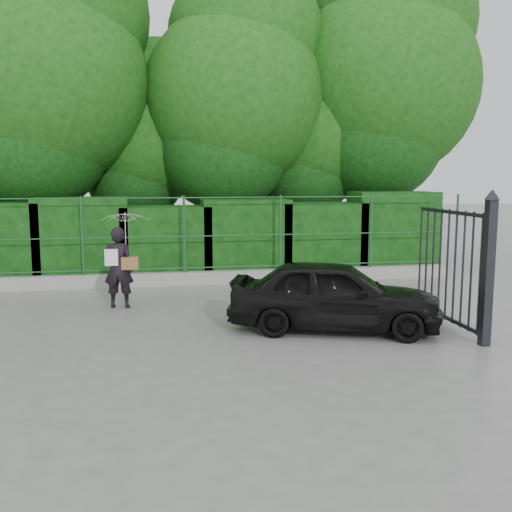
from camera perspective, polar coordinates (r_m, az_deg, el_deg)
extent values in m
plane|color=gray|center=(9.20, -8.08, -8.15)|extent=(80.00, 80.00, 0.00)
cube|color=#9E9E99|center=(13.55, -8.80, -2.29)|extent=(14.00, 0.25, 0.30)
cylinder|color=#1E5128|center=(13.50, -16.99, 1.92)|extent=(0.06, 0.06, 1.80)
cylinder|color=#1E5128|center=(13.42, -7.19, 2.17)|extent=(0.06, 0.06, 1.80)
cylinder|color=#1E5128|center=(13.73, 2.45, 2.36)|extent=(0.06, 0.06, 1.80)
cylinder|color=#1E5128|center=(14.40, 11.43, 2.47)|extent=(0.06, 0.06, 1.80)
cylinder|color=#1E5128|center=(15.40, 19.42, 2.52)|extent=(0.06, 0.06, 1.80)
cylinder|color=#1E5128|center=(13.51, -8.82, -1.24)|extent=(13.60, 0.03, 0.03)
cylinder|color=#1E5128|center=(13.41, -8.89, 1.92)|extent=(13.60, 0.03, 0.03)
cylinder|color=#1E5128|center=(13.35, -8.97, 5.77)|extent=(13.60, 0.03, 0.03)
cube|color=black|center=(14.52, -16.89, 1.61)|extent=(2.20, 1.20, 2.04)
cube|color=black|center=(14.43, -8.96, 1.36)|extent=(2.20, 1.20, 1.81)
cube|color=black|center=(14.60, -1.09, 1.84)|extent=(2.20, 1.20, 1.96)
cube|color=black|center=(15.05, 6.45, 1.77)|extent=(2.20, 1.20, 1.86)
cube|color=black|center=(15.72, 13.47, 2.37)|extent=(2.20, 1.20, 2.13)
cylinder|color=black|center=(16.27, -19.89, 6.48)|extent=(0.36, 0.36, 4.50)
sphere|color=#14470F|center=(16.44, -20.36, 15.92)|extent=(5.40, 5.40, 5.40)
cylinder|color=black|center=(17.36, -10.89, 4.81)|extent=(0.36, 0.36, 3.25)
sphere|color=#14470F|center=(17.37, -11.06, 11.24)|extent=(3.90, 3.90, 3.90)
cylinder|color=black|center=(16.50, -2.20, 6.52)|extent=(0.36, 0.36, 4.25)
sphere|color=#14470F|center=(16.63, -2.25, 15.34)|extent=(5.10, 5.10, 5.10)
cylinder|color=black|center=(17.71, 5.56, 5.38)|extent=(0.36, 0.36, 3.50)
sphere|color=#14470F|center=(17.74, 5.65, 12.17)|extent=(4.20, 4.20, 4.20)
cylinder|color=black|center=(17.96, 12.14, 7.27)|extent=(0.36, 0.36, 4.75)
sphere|color=#14470F|center=(18.16, 12.41, 16.29)|extent=(5.70, 5.70, 5.70)
cube|color=#232328|center=(9.17, 22.16, -1.67)|extent=(0.14, 0.14, 2.20)
cone|color=#232328|center=(9.06, 22.56, 5.71)|extent=(0.22, 0.22, 0.16)
cube|color=#232328|center=(10.33, 18.48, -5.84)|extent=(0.05, 2.00, 0.06)
cube|color=#232328|center=(10.07, 18.93, 4.17)|extent=(0.05, 2.00, 0.06)
cylinder|color=#232328|center=(9.35, 21.50, -1.77)|extent=(0.04, 0.04, 1.90)
cylinder|color=#232328|center=(9.56, 20.72, -1.53)|extent=(0.04, 0.04, 1.90)
cylinder|color=#232328|center=(9.77, 19.97, -1.29)|extent=(0.04, 0.04, 1.90)
cylinder|color=#232328|center=(9.99, 19.26, -1.07)|extent=(0.04, 0.04, 1.90)
cylinder|color=#232328|center=(10.20, 18.57, -0.86)|extent=(0.04, 0.04, 1.90)
cylinder|color=#232328|center=(10.42, 17.91, -0.65)|extent=(0.04, 0.04, 1.90)
cylinder|color=#232328|center=(10.64, 17.29, -0.45)|extent=(0.04, 0.04, 1.90)
cylinder|color=#232328|center=(10.86, 16.68, -0.26)|extent=(0.04, 0.04, 1.90)
cylinder|color=#232328|center=(11.08, 16.10, -0.08)|extent=(0.04, 0.04, 1.90)
imported|color=black|center=(11.35, -13.59, -1.12)|extent=(0.63, 0.47, 1.58)
imported|color=white|center=(11.31, -12.92, 2.21)|extent=(0.93, 0.95, 0.85)
cube|color=brown|center=(11.24, -12.51, -0.70)|extent=(0.32, 0.15, 0.24)
cube|color=white|center=(11.21, -14.27, -0.14)|extent=(0.25, 0.02, 0.32)
imported|color=black|center=(9.57, 7.84, -3.86)|extent=(3.74, 2.42, 1.19)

